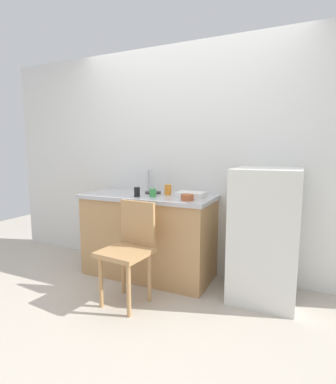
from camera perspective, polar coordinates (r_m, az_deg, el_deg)
name	(u,v)px	position (r m, az deg, el deg)	size (l,w,h in m)	color
ground_plane	(142,308)	(2.77, -4.96, -21.06)	(8.00, 8.00, 0.00)	#BCB2A3
back_wall	(186,161)	(3.33, 3.38, 5.97)	(4.80, 0.10, 2.45)	silver
cabinet_base	(149,237)	(3.26, -3.67, -8.51)	(1.35, 0.60, 0.84)	tan
countertop	(148,197)	(3.16, -3.74, -0.88)	(1.39, 0.64, 0.04)	#B7B7BC
faucet	(149,181)	(3.42, -3.71, 2.15)	(0.02, 0.02, 0.24)	#B7B7BC
refrigerator	(265,234)	(2.86, 18.00, -7.61)	(0.57, 0.61, 1.19)	silver
chair	(129,247)	(2.69, -7.34, -10.36)	(0.44, 0.44, 0.89)	tan
dish_tray	(191,194)	(3.01, 4.40, -0.46)	(0.28, 0.20, 0.05)	white
terracotta_bowl	(187,197)	(2.80, 3.68, -1.03)	(0.12, 0.12, 0.06)	#B25B33
hotplate	(153,192)	(3.25, -2.86, -0.09)	(0.17, 0.17, 0.02)	#2D2D2D
cup_orange	(168,190)	(3.14, -0.01, 0.44)	(0.07, 0.07, 0.11)	orange
cup_black	(137,192)	(3.04, -5.91, 0.02)	(0.06, 0.06, 0.10)	black
cup_green	(153,193)	(3.02, -2.91, -0.14)	(0.07, 0.07, 0.08)	green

